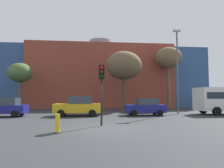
{
  "coord_description": "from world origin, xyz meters",
  "views": [
    {
      "loc": [
        -0.9,
        -11.49,
        1.8
      ],
      "look_at": [
        1.05,
        8.41,
        3.07
      ],
      "focal_mm": 32.08,
      "sensor_mm": 36.0,
      "label": 1
    }
  ],
  "objects_px": {
    "parked_car_0": "(5,107)",
    "traffic_light_island": "(102,81)",
    "parked_car_1": "(78,106)",
    "bare_tree_1": "(124,66)",
    "parked_car_2": "(145,107)",
    "bare_tree_0": "(168,59)",
    "bollard_yellow_0": "(58,123)",
    "street_lamp": "(177,66)",
    "bare_tree_2": "(20,73)"
  },
  "relations": [
    {
      "from": "bare_tree_0",
      "to": "bare_tree_1",
      "type": "relative_size",
      "value": 1.18
    },
    {
      "from": "parked_car_0",
      "to": "bare_tree_2",
      "type": "relative_size",
      "value": 0.63
    },
    {
      "from": "parked_car_0",
      "to": "parked_car_2",
      "type": "distance_m",
      "value": 13.0
    },
    {
      "from": "parked_car_0",
      "to": "street_lamp",
      "type": "distance_m",
      "value": 17.63
    },
    {
      "from": "traffic_light_island",
      "to": "bollard_yellow_0",
      "type": "distance_m",
      "value": 3.87
    },
    {
      "from": "parked_car_2",
      "to": "traffic_light_island",
      "type": "relative_size",
      "value": 1.0
    },
    {
      "from": "bare_tree_0",
      "to": "bare_tree_2",
      "type": "xyz_separation_m",
      "value": [
        -20.7,
        -1.36,
        -2.57
      ]
    },
    {
      "from": "bare_tree_1",
      "to": "bollard_yellow_0",
      "type": "relative_size",
      "value": 8.42
    },
    {
      "from": "parked_car_2",
      "to": "parked_car_1",
      "type": "bearing_deg",
      "value": 0.0
    },
    {
      "from": "parked_car_0",
      "to": "bollard_yellow_0",
      "type": "xyz_separation_m",
      "value": [
        6.13,
        -8.52,
        -0.38
      ]
    },
    {
      "from": "parked_car_0",
      "to": "bare_tree_1",
      "type": "xyz_separation_m",
      "value": [
        12.0,
        6.87,
        5.02
      ]
    },
    {
      "from": "parked_car_2",
      "to": "bare_tree_0",
      "type": "relative_size",
      "value": 0.42
    },
    {
      "from": "parked_car_1",
      "to": "parked_car_2",
      "type": "height_order",
      "value": "parked_car_1"
    },
    {
      "from": "parked_car_0",
      "to": "bare_tree_1",
      "type": "distance_m",
      "value": 14.71
    },
    {
      "from": "bare_tree_2",
      "to": "street_lamp",
      "type": "distance_m",
      "value": 19.71
    },
    {
      "from": "parked_car_1",
      "to": "traffic_light_island",
      "type": "distance_m",
      "value": 7.01
    },
    {
      "from": "bare_tree_1",
      "to": "bollard_yellow_0",
      "type": "distance_m",
      "value": 17.33
    },
    {
      "from": "parked_car_0",
      "to": "bare_tree_2",
      "type": "bearing_deg",
      "value": -79.05
    },
    {
      "from": "parked_car_1",
      "to": "bare_tree_0",
      "type": "relative_size",
      "value": 0.47
    },
    {
      "from": "bare_tree_2",
      "to": "street_lamp",
      "type": "bearing_deg",
      "value": -19.23
    },
    {
      "from": "parked_car_2",
      "to": "bare_tree_1",
      "type": "relative_size",
      "value": 0.49
    },
    {
      "from": "parked_car_0",
      "to": "parked_car_1",
      "type": "bearing_deg",
      "value": 180.0
    },
    {
      "from": "parked_car_0",
      "to": "parked_car_2",
      "type": "relative_size",
      "value": 1.03
    },
    {
      "from": "bollard_yellow_0",
      "to": "street_lamp",
      "type": "distance_m",
      "value": 15.61
    },
    {
      "from": "parked_car_0",
      "to": "traffic_light_island",
      "type": "distance_m",
      "value": 10.84
    },
    {
      "from": "parked_car_0",
      "to": "bare_tree_1",
      "type": "relative_size",
      "value": 0.5
    },
    {
      "from": "parked_car_1",
      "to": "bare_tree_2",
      "type": "distance_m",
      "value": 12.18
    },
    {
      "from": "bare_tree_1",
      "to": "street_lamp",
      "type": "xyz_separation_m",
      "value": [
        5.04,
        -5.22,
        -0.77
      ]
    },
    {
      "from": "parked_car_2",
      "to": "bollard_yellow_0",
      "type": "relative_size",
      "value": 4.12
    },
    {
      "from": "parked_car_0",
      "to": "parked_car_1",
      "type": "relative_size",
      "value": 0.91
    },
    {
      "from": "bare_tree_0",
      "to": "street_lamp",
      "type": "height_order",
      "value": "bare_tree_0"
    },
    {
      "from": "parked_car_0",
      "to": "traffic_light_island",
      "type": "bearing_deg",
      "value": 142.51
    },
    {
      "from": "parked_car_1",
      "to": "traffic_light_island",
      "type": "bearing_deg",
      "value": 106.15
    },
    {
      "from": "bare_tree_0",
      "to": "bare_tree_2",
      "type": "bearing_deg",
      "value": -176.25
    },
    {
      "from": "bollard_yellow_0",
      "to": "street_lamp",
      "type": "relative_size",
      "value": 0.1
    },
    {
      "from": "parked_car_1",
      "to": "bare_tree_1",
      "type": "xyz_separation_m",
      "value": [
        5.42,
        6.87,
        4.94
      ]
    },
    {
      "from": "parked_car_0",
      "to": "parked_car_2",
      "type": "height_order",
      "value": "parked_car_0"
    },
    {
      "from": "street_lamp",
      "to": "traffic_light_island",
      "type": "bearing_deg",
      "value": -136.5
    },
    {
      "from": "bare_tree_0",
      "to": "parked_car_1",
      "type": "bearing_deg",
      "value": -142.88
    },
    {
      "from": "parked_car_1",
      "to": "bollard_yellow_0",
      "type": "height_order",
      "value": "parked_car_1"
    },
    {
      "from": "parked_car_1",
      "to": "bare_tree_0",
      "type": "xyz_separation_m",
      "value": [
        12.55,
        9.5,
        6.53
      ]
    },
    {
      "from": "bare_tree_2",
      "to": "street_lamp",
      "type": "xyz_separation_m",
      "value": [
        18.61,
        -6.49,
        0.2
      ]
    },
    {
      "from": "bare_tree_1",
      "to": "street_lamp",
      "type": "bearing_deg",
      "value": -46.0
    },
    {
      "from": "traffic_light_island",
      "to": "bollard_yellow_0",
      "type": "height_order",
      "value": "traffic_light_island"
    },
    {
      "from": "bare_tree_0",
      "to": "bare_tree_1",
      "type": "distance_m",
      "value": 7.77
    },
    {
      "from": "bare_tree_1",
      "to": "bollard_yellow_0",
      "type": "bearing_deg",
      "value": -110.87
    },
    {
      "from": "parked_car_1",
      "to": "bare_tree_1",
      "type": "relative_size",
      "value": 0.55
    },
    {
      "from": "bare_tree_2",
      "to": "parked_car_1",
      "type": "bearing_deg",
      "value": -44.94
    },
    {
      "from": "traffic_light_island",
      "to": "bollard_yellow_0",
      "type": "relative_size",
      "value": 4.11
    },
    {
      "from": "parked_car_1",
      "to": "traffic_light_island",
      "type": "xyz_separation_m",
      "value": [
        1.88,
        -6.49,
        1.87
      ]
    }
  ]
}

